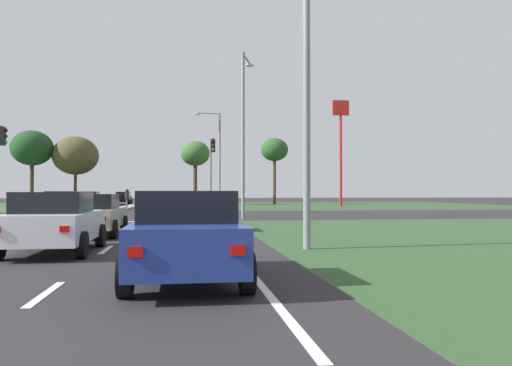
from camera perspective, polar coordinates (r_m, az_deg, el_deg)
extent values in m
plane|color=#282628|center=(34.94, -17.11, -3.51)|extent=(200.00, 200.00, 0.00)
cube|color=#2D4C28|center=(62.24, 10.80, -2.42)|extent=(35.00, 35.00, 0.01)
cube|color=gray|center=(59.73, -13.25, -2.41)|extent=(1.20, 36.00, 0.14)
cube|color=silver|center=(8.58, -22.36, -11.32)|extent=(0.14, 2.00, 0.01)
cube|color=silver|center=(14.41, -16.33, -7.13)|extent=(0.14, 2.00, 0.01)
cube|color=silver|center=(20.34, -13.83, -5.34)|extent=(0.14, 2.00, 0.01)
cube|color=silver|center=(26.30, -12.47, -4.36)|extent=(0.14, 2.00, 0.01)
cube|color=silver|center=(16.57, -3.53, -6.36)|extent=(0.14, 24.00, 0.01)
cube|color=silver|center=(27.56, -11.63, -4.21)|extent=(6.40, 0.50, 0.01)
cube|color=silver|center=(30.86, -26.23, -3.78)|extent=(0.70, 2.80, 0.01)
cube|color=silver|center=(30.52, -24.18, -3.83)|extent=(0.70, 2.80, 0.01)
cube|color=silver|center=(30.21, -22.08, -3.87)|extent=(0.70, 2.80, 0.01)
cube|color=silver|center=(29.95, -19.94, -3.91)|extent=(0.70, 2.80, 0.01)
cube|color=silver|center=(29.73, -17.77, -3.94)|extent=(0.70, 2.80, 0.01)
cube|color=silver|center=(29.56, -15.57, -3.97)|extent=(0.70, 2.80, 0.01)
cube|color=#A31919|center=(44.71, -18.19, -2.06)|extent=(1.76, 4.12, 0.75)
cube|color=black|center=(44.85, -18.15, -1.24)|extent=(1.55, 1.89, 0.52)
cube|color=red|center=(46.65, -16.93, -1.93)|extent=(0.20, 0.04, 0.14)
cube|color=red|center=(46.88, -18.54, -1.91)|extent=(0.20, 0.04, 0.14)
cylinder|color=black|center=(43.27, -17.36, -2.60)|extent=(0.22, 0.64, 0.64)
cylinder|color=black|center=(43.60, -19.64, -2.57)|extent=(0.22, 0.64, 0.64)
cylinder|color=black|center=(45.87, -16.82, -2.51)|extent=(0.22, 0.64, 0.64)
cylinder|color=black|center=(46.18, -18.98, -2.48)|extent=(0.22, 0.64, 0.64)
cube|color=#BCAD8E|center=(19.20, -17.72, -3.68)|extent=(1.86, 4.55, 0.64)
cube|color=black|center=(19.03, -17.79, -1.96)|extent=(1.63, 2.09, 0.52)
cube|color=red|center=(17.09, -21.38, -3.78)|extent=(0.20, 0.04, 0.14)
cube|color=red|center=(16.82, -16.69, -3.85)|extent=(0.20, 0.04, 0.14)
cylinder|color=black|center=(20.81, -19.56, -4.34)|extent=(0.22, 0.64, 0.64)
cylinder|color=black|center=(20.52, -14.47, -4.42)|extent=(0.22, 0.64, 0.64)
cylinder|color=black|center=(17.98, -21.45, -4.87)|extent=(0.22, 0.64, 0.64)
cylinder|color=black|center=(17.64, -15.56, -4.98)|extent=(0.22, 0.64, 0.64)
cube|color=#B7B7BC|center=(35.81, -9.72, -2.39)|extent=(4.40, 1.80, 0.72)
cube|color=black|center=(35.81, -9.95, -1.41)|extent=(2.03, 1.58, 0.52)
cube|color=red|center=(36.63, -13.16, -2.24)|extent=(0.04, 0.20, 0.14)
cube|color=red|center=(35.27, -13.37, -2.29)|extent=(0.04, 0.20, 0.14)
cylinder|color=black|center=(36.70, -7.47, -2.92)|extent=(0.64, 0.22, 0.64)
cylinder|color=black|center=(34.90, -7.45, -3.02)|extent=(0.64, 0.22, 0.64)
cylinder|color=black|center=(36.79, -11.87, -2.91)|extent=(0.64, 0.22, 0.64)
cylinder|color=black|center=(35.00, -12.08, -3.00)|extent=(0.64, 0.22, 0.64)
cube|color=maroon|center=(37.66, -21.04, -2.24)|extent=(4.20, 1.78, 0.76)
cube|color=black|center=(37.62, -20.81, -1.26)|extent=(1.93, 1.56, 0.52)
cube|color=red|center=(36.57, -18.04, -2.17)|extent=(0.04, 0.20, 0.14)
cube|color=red|center=(37.90, -17.68, -2.13)|extent=(0.04, 0.20, 0.14)
cylinder|color=black|center=(37.14, -23.37, -2.83)|extent=(0.64, 0.22, 0.64)
cylinder|color=black|center=(38.86, -22.67, -2.75)|extent=(0.64, 0.22, 0.64)
cylinder|color=black|center=(36.52, -19.30, -2.89)|extent=(0.64, 0.22, 0.64)
cylinder|color=black|center=(38.26, -18.77, -2.80)|extent=(0.64, 0.22, 0.64)
cube|color=silver|center=(14.07, -21.48, -4.51)|extent=(1.85, 4.13, 0.71)
cube|color=black|center=(13.90, -21.61, -2.02)|extent=(1.63, 1.90, 0.52)
cube|color=red|center=(11.88, -20.55, -4.83)|extent=(0.20, 0.04, 0.14)
cylinder|color=black|center=(15.61, -23.67, -5.45)|extent=(0.22, 0.64, 0.64)
cylinder|color=black|center=(15.21, -16.90, -5.61)|extent=(0.22, 0.64, 0.64)
cylinder|color=black|center=(12.62, -18.80, -6.55)|extent=(0.22, 0.64, 0.64)
cube|color=#19565B|center=(20.69, -7.76, -3.47)|extent=(1.87, 4.49, 0.68)
cube|color=black|center=(20.52, -7.76, -1.81)|extent=(1.65, 2.07, 0.52)
cube|color=red|center=(18.44, -9.97, -3.55)|extent=(0.20, 0.04, 0.14)
cube|color=red|center=(18.44, -5.53, -3.56)|extent=(0.20, 0.04, 0.14)
cylinder|color=black|center=(22.16, -10.20, -4.18)|extent=(0.22, 0.64, 0.64)
cylinder|color=black|center=(22.17, -5.34, -4.19)|extent=(0.22, 0.64, 0.64)
cylinder|color=black|center=(19.29, -10.55, -4.65)|extent=(0.22, 0.64, 0.64)
cylinder|color=black|center=(19.30, -4.97, -4.66)|extent=(0.22, 0.64, 0.64)
cube|color=navy|center=(9.10, -7.69, -6.46)|extent=(1.80, 4.20, 0.73)
cube|color=black|center=(8.92, -7.68, -2.55)|extent=(1.58, 1.93, 0.52)
cube|color=red|center=(7.02, -13.28, -7.47)|extent=(0.20, 0.04, 0.14)
cube|color=red|center=(7.02, -2.01, -7.49)|extent=(0.20, 0.04, 0.14)
cylinder|color=black|center=(10.52, -12.67, -7.71)|extent=(0.22, 0.64, 0.64)
cylinder|color=black|center=(10.52, -2.77, -7.73)|extent=(0.22, 0.64, 0.64)
cylinder|color=black|center=(7.86, -14.34, -9.98)|extent=(0.22, 0.64, 0.64)
cylinder|color=black|center=(7.87, -1.01, -10.01)|extent=(0.22, 0.64, 0.64)
cube|color=black|center=(66.41, -14.58, -1.72)|extent=(1.77, 4.34, 0.75)
cube|color=black|center=(66.55, -14.56, -1.17)|extent=(1.56, 2.00, 0.52)
cube|color=red|center=(68.51, -13.81, -1.64)|extent=(0.20, 0.04, 0.14)
cube|color=red|center=(68.66, -14.93, -1.63)|extent=(0.20, 0.04, 0.14)
cylinder|color=black|center=(64.94, -13.95, -2.07)|extent=(0.22, 0.64, 0.64)
cylinder|color=black|center=(65.15, -15.50, -2.06)|extent=(0.22, 0.64, 0.64)
cylinder|color=black|center=(67.70, -13.70, -2.02)|extent=(0.22, 0.64, 0.64)
cylinder|color=black|center=(67.90, -15.19, -2.01)|extent=(0.22, 0.64, 0.64)
cube|color=black|center=(29.52, -26.38, 4.69)|extent=(0.26, 0.32, 0.95)
sphere|color=#360503|center=(29.50, -26.07, 5.28)|extent=(0.20, 0.20, 0.20)
sphere|color=#3A2405|center=(29.47, -26.08, 4.70)|extent=(0.20, 0.20, 0.20)
sphere|color=green|center=(29.44, -26.08, 4.11)|extent=(0.20, 0.20, 0.20)
cylinder|color=gray|center=(41.12, -5.07, 0.82)|extent=(0.18, 0.18, 5.73)
cylinder|color=gray|center=(39.55, -4.94, 4.69)|extent=(0.12, 3.50, 0.12)
cube|color=black|center=(37.76, -4.81, 4.16)|extent=(0.32, 0.26, 0.95)
sphere|color=#360503|center=(37.62, -4.79, 4.64)|extent=(0.20, 0.20, 0.20)
sphere|color=#3A2405|center=(37.60, -4.79, 4.19)|extent=(0.20, 0.20, 0.20)
sphere|color=green|center=(37.57, -4.79, 3.73)|extent=(0.20, 0.20, 0.20)
cylinder|color=gray|center=(14.48, 5.64, 14.31)|extent=(0.20, 0.20, 10.75)
cylinder|color=gray|center=(29.45, -1.45, 5.32)|extent=(0.20, 0.20, 9.60)
cylinder|color=gray|center=(31.41, -1.07, 13.64)|extent=(0.74, 2.21, 0.10)
ellipsoid|color=#B2B2A8|center=(32.48, -0.73, 12.97)|extent=(0.56, 0.28, 0.20)
cylinder|color=gray|center=(49.55, -4.07, 2.53)|extent=(0.20, 0.20, 9.21)
cylinder|color=gray|center=(49.82, -5.30, 7.72)|extent=(2.18, 0.41, 0.10)
ellipsoid|color=#B2B2A8|center=(49.62, -6.55, 7.65)|extent=(0.56, 0.28, 0.20)
cylinder|color=#4C4C4C|center=(48.37, -14.16, -2.19)|extent=(0.16, 0.16, 0.78)
cylinder|color=#232833|center=(48.36, -14.16, -1.25)|extent=(0.34, 0.34, 0.81)
sphere|color=tan|center=(48.36, -14.16, -0.63)|extent=(0.23, 0.23, 0.23)
cylinder|color=red|center=(56.29, 9.41, 2.46)|extent=(0.28, 0.28, 9.90)
cube|color=red|center=(56.93, 9.39, 8.25)|extent=(1.80, 0.30, 1.60)
torus|color=yellow|center=(56.97, 8.96, 8.24)|extent=(0.96, 0.16, 0.96)
torus|color=yellow|center=(57.21, 9.72, 8.21)|extent=(0.96, 0.16, 0.96)
cylinder|color=#423323|center=(63.39, -23.68, 0.05)|extent=(0.44, 0.44, 5.26)
ellipsoid|color=#1E421E|center=(63.58, -23.65, 3.59)|extent=(4.69, 4.69, 3.99)
cylinder|color=#423323|center=(63.04, -19.46, -0.39)|extent=(0.35, 0.35, 4.35)
ellipsoid|color=#4C4728|center=(63.18, -19.44, 2.89)|extent=(5.25, 5.25, 4.46)
cylinder|color=#423323|center=(62.82, -6.78, -0.01)|extent=(0.47, 0.47, 5.29)
ellipsoid|color=#38602D|center=(62.98, -6.77, 3.29)|extent=(3.56, 3.56, 3.03)
cylinder|color=#423323|center=(63.69, 2.07, 0.25)|extent=(0.38, 0.38, 5.91)
ellipsoid|color=#285123|center=(63.89, 2.07, 3.74)|extent=(3.39, 3.39, 2.88)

